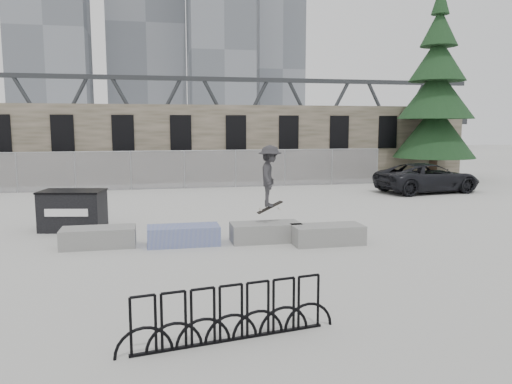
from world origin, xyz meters
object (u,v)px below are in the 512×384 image
(planter_center_right, at_px, (266,231))
(dumpster, at_px, (73,210))
(planter_center_left, at_px, (184,235))
(spruce_tree, at_px, (436,99))
(suv, at_px, (428,178))
(bike_rack, at_px, (231,314))
(skateboarder, at_px, (270,176))
(planter_offset, at_px, (328,234))
(planter_far_left, at_px, (99,236))

(planter_center_right, xyz_separation_m, dumpster, (-5.69, 2.79, 0.36))
(planter_center_left, relative_size, spruce_tree, 0.17)
(planter_center_right, distance_m, suv, 13.48)
(bike_rack, height_order, skateboarder, skateboarder)
(spruce_tree, distance_m, suv, 6.98)
(planter_offset, relative_size, skateboarder, 1.02)
(planter_center_left, bearing_deg, planter_far_left, 174.06)
(planter_far_left, xyz_separation_m, spruce_tree, (18.12, 13.04, 4.57))
(planter_far_left, relative_size, suv, 0.38)
(spruce_tree, relative_size, suv, 2.19)
(dumpster, xyz_separation_m, spruce_tree, (19.13, 10.54, 4.21))
(planter_offset, xyz_separation_m, dumpster, (-7.34, 3.47, 0.36))
(planter_center_right, xyz_separation_m, spruce_tree, (13.44, 13.34, 4.57))
(planter_offset, bearing_deg, planter_center_left, 169.66)
(planter_far_left, distance_m, bike_rack, 7.25)
(planter_center_left, xyz_separation_m, dumpster, (-3.33, 2.73, 0.36))
(planter_center_left, distance_m, bike_rack, 6.52)
(planter_center_right, relative_size, skateboarder, 1.02)
(skateboarder, bearing_deg, dumpster, 81.87)
(planter_center_right, xyz_separation_m, bike_rack, (-2.04, -6.45, 0.15))
(suv, bearing_deg, spruce_tree, -41.22)
(planter_center_right, distance_m, planter_offset, 1.79)
(suv, bearing_deg, planter_offset, 129.72)
(planter_far_left, height_order, planter_center_right, same)
(planter_center_right, relative_size, bike_rack, 0.56)
(suv, relative_size, skateboarder, 2.66)
(planter_far_left, relative_size, planter_offset, 1.00)
(spruce_tree, bearing_deg, dumpster, -151.14)
(spruce_tree, height_order, skateboarder, spruce_tree)
(planter_center_right, distance_m, dumpster, 6.35)
(dumpster, height_order, skateboarder, skateboarder)
(planter_center_right, relative_size, suv, 0.38)
(planter_far_left, distance_m, planter_center_right, 4.69)
(planter_offset, height_order, bike_rack, bike_rack)
(planter_center_left, bearing_deg, suv, 34.17)
(bike_rack, distance_m, suv, 19.52)
(spruce_tree, relative_size, skateboarder, 5.84)
(planter_offset, distance_m, suv, 12.74)
(planter_offset, bearing_deg, spruce_tree, 49.92)
(planter_center_left, relative_size, suv, 0.38)
(planter_center_left, bearing_deg, skateboarder, 0.90)
(planter_center_left, bearing_deg, planter_offset, -10.34)
(skateboarder, bearing_deg, suv, -33.25)
(planter_offset, height_order, dumpster, dumpster)
(planter_far_left, bearing_deg, spruce_tree, 35.73)
(spruce_tree, xyz_separation_m, suv, (-3.13, -4.68, -4.13))
(spruce_tree, bearing_deg, skateboarder, -135.12)
(bike_rack, bearing_deg, planter_offset, 57.41)
(bike_rack, relative_size, suv, 0.68)
(planter_offset, bearing_deg, suv, 47.15)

